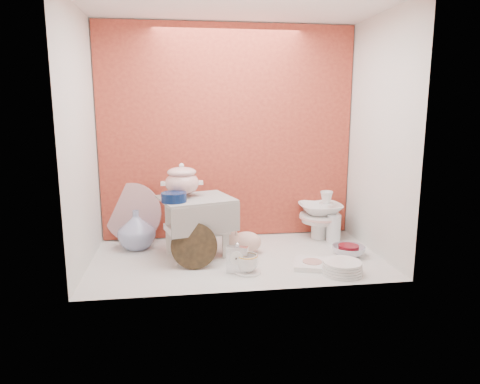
% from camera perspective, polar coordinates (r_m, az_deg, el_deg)
% --- Properties ---
extents(ground, '(1.80, 1.80, 0.00)m').
position_cam_1_polar(ground, '(2.76, -0.36, -8.67)').
color(ground, silver).
rests_on(ground, ground).
extents(niche_shell, '(1.86, 1.03, 1.53)m').
position_cam_1_polar(niche_shell, '(2.78, -0.89, 11.02)').
color(niche_shell, '#B8462E').
rests_on(niche_shell, ground).
extents(step_stool, '(0.52, 0.48, 0.38)m').
position_cam_1_polar(step_stool, '(2.78, -5.73, -4.52)').
color(step_stool, silver).
rests_on(step_stool, ground).
extents(soup_tureen, '(0.28, 0.28, 0.21)m').
position_cam_1_polar(soup_tureen, '(2.77, -7.64, 1.61)').
color(soup_tureen, white).
rests_on(soup_tureen, step_stool).
extents(cobalt_bowl, '(0.19, 0.19, 0.06)m').
position_cam_1_polar(cobalt_bowl, '(2.63, -8.67, -0.68)').
color(cobalt_bowl, '#091A46').
rests_on(cobalt_bowl, step_stool).
extents(floral_platter, '(0.42, 0.18, 0.42)m').
position_cam_1_polar(floral_platter, '(3.13, -13.97, -2.65)').
color(floral_platter, silver).
rests_on(floral_platter, ground).
extents(blue_white_vase, '(0.33, 0.33, 0.26)m').
position_cam_1_polar(blue_white_vase, '(2.98, -13.44, -4.83)').
color(blue_white_vase, white).
rests_on(blue_white_vase, ground).
extents(lacquer_tray, '(0.28, 0.12, 0.27)m').
position_cam_1_polar(lacquer_tray, '(2.58, -6.04, -7.07)').
color(lacquer_tray, black).
rests_on(lacquer_tray, ground).
extents(mantel_clock, '(0.13, 0.08, 0.18)m').
position_cam_1_polar(mantel_clock, '(2.50, -0.35, -8.69)').
color(mantel_clock, silver).
rests_on(mantel_clock, ground).
extents(plush_pig, '(0.28, 0.21, 0.15)m').
position_cam_1_polar(plush_pig, '(2.83, 0.77, -6.56)').
color(plush_pig, '#D6A896').
rests_on(plush_pig, ground).
extents(teacup_saucer, '(0.17, 0.17, 0.01)m').
position_cam_1_polar(teacup_saucer, '(2.53, 0.97, -10.44)').
color(teacup_saucer, white).
rests_on(teacup_saucer, ground).
extents(gold_rim_teacup, '(0.14, 0.14, 0.10)m').
position_cam_1_polar(gold_rim_teacup, '(2.51, 0.97, -9.28)').
color(gold_rim_teacup, white).
rests_on(gold_rim_teacup, teacup_saucer).
extents(lattice_dish, '(0.26, 0.26, 0.03)m').
position_cam_1_polar(lattice_dish, '(2.65, 9.47, -9.33)').
color(lattice_dish, white).
rests_on(lattice_dish, ground).
extents(dinner_plate_stack, '(0.29, 0.29, 0.07)m').
position_cam_1_polar(dinner_plate_stack, '(2.57, 13.27, -9.61)').
color(dinner_plate_stack, white).
rests_on(dinner_plate_stack, ground).
extents(crystal_bowl, '(0.25, 0.25, 0.07)m').
position_cam_1_polar(crystal_bowl, '(2.87, 14.05, -7.52)').
color(crystal_bowl, silver).
rests_on(crystal_bowl, ground).
extents(clear_glass_vase, '(0.11, 0.11, 0.20)m').
position_cam_1_polar(clear_glass_vase, '(3.11, 12.18, -4.71)').
color(clear_glass_vase, silver).
rests_on(clear_glass_vase, ground).
extents(porcelain_tower, '(0.36, 0.36, 0.35)m').
position_cam_1_polar(porcelain_tower, '(3.17, 10.46, -2.96)').
color(porcelain_tower, white).
rests_on(porcelain_tower, ground).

